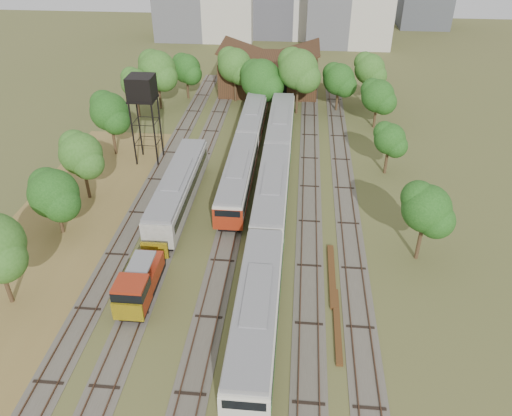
# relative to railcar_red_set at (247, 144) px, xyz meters

# --- Properties ---
(ground) EXTENTS (240.00, 240.00, 0.00)m
(ground) POSITION_rel_railcar_red_set_xyz_m (2.00, -31.56, -1.96)
(ground) COLOR #475123
(ground) RESTS_ON ground
(dry_grass_patch) EXTENTS (14.00, 60.00, 0.04)m
(dry_grass_patch) POSITION_rel_railcar_red_set_xyz_m (-16.00, -23.56, -1.94)
(dry_grass_patch) COLOR brown
(dry_grass_patch) RESTS_ON ground
(tracks) EXTENTS (24.60, 80.00, 0.19)m
(tracks) POSITION_rel_railcar_red_set_xyz_m (1.33, -6.56, -1.91)
(tracks) COLOR #4C473D
(tracks) RESTS_ON ground
(railcar_red_set) EXTENTS (2.99, 34.58, 3.70)m
(railcar_red_set) POSITION_rel_railcar_red_set_xyz_m (0.00, 0.00, 0.00)
(railcar_red_set) COLOR black
(railcar_red_set) RESTS_ON ground
(railcar_green_set) EXTENTS (3.23, 52.07, 4.00)m
(railcar_green_set) POSITION_rel_railcar_red_set_xyz_m (4.00, -12.30, 0.16)
(railcar_green_set) COLOR black
(railcar_green_set) RESTS_ON ground
(railcar_rear) EXTENTS (2.71, 16.08, 3.34)m
(railcar_rear) POSITION_rel_railcar_red_set_xyz_m (0.00, 27.25, -0.19)
(railcar_rear) COLOR black
(railcar_rear) RESTS_ON ground
(shunter_locomotive) EXTENTS (2.51, 8.10, 3.28)m
(shunter_locomotive) POSITION_rel_railcar_red_set_xyz_m (-6.00, -26.72, -0.41)
(shunter_locomotive) COLOR black
(shunter_locomotive) RESTS_ON ground
(old_grey_coach) EXTENTS (3.10, 18.00, 3.83)m
(old_grey_coach) POSITION_rel_railcar_red_set_xyz_m (-6.00, -11.90, 0.14)
(old_grey_coach) COLOR black
(old_grey_coach) RESTS_ON ground
(water_tower) EXTENTS (3.14, 3.14, 10.86)m
(water_tower) POSITION_rel_railcar_red_set_xyz_m (-12.16, -1.60, 7.20)
(water_tower) COLOR black
(water_tower) RESTS_ON ground
(rail_pile_near) EXTENTS (0.57, 8.50, 0.28)m
(rail_pile_near) POSITION_rel_railcar_red_set_xyz_m (10.00, -22.35, -1.81)
(rail_pile_near) COLOR #573519
(rail_pile_near) RESTS_ON ground
(rail_pile_far) EXTENTS (0.50, 8.02, 0.26)m
(rail_pile_far) POSITION_rel_railcar_red_set_xyz_m (10.20, -28.34, -1.83)
(rail_pile_far) COLOR #573519
(rail_pile_far) RESTS_ON ground
(maintenance_shed) EXTENTS (16.45, 11.55, 7.58)m
(maintenance_shed) POSITION_rel_railcar_red_set_xyz_m (1.00, 26.42, 0.96)
(maintenance_shed) COLOR #352213
(maintenance_shed) RESTS_ON ground
(tree_band_left) EXTENTS (7.61, 57.63, 8.40)m
(tree_band_left) POSITION_rel_railcar_red_set_xyz_m (-17.16, -14.22, 3.34)
(tree_band_left) COLOR #382616
(tree_band_left) RESTS_ON ground
(tree_band_far) EXTENTS (37.32, 10.15, 9.73)m
(tree_band_far) POSITION_rel_railcar_red_set_xyz_m (-0.28, 17.79, 3.75)
(tree_band_far) COLOR #382616
(tree_band_far) RESTS_ON ground
(tree_band_right) EXTENTS (5.13, 35.04, 7.61)m
(tree_band_right) POSITION_rel_railcar_red_set_xyz_m (17.42, -2.33, 2.96)
(tree_band_right) COLOR #382616
(tree_band_right) RESTS_ON ground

